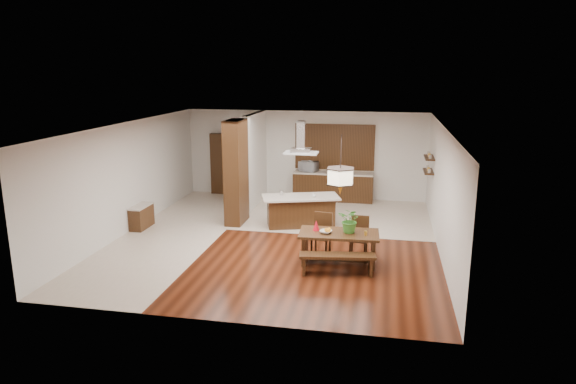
% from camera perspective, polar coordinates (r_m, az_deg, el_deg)
% --- Properties ---
extents(room_shell, '(9.00, 9.04, 2.92)m').
position_cam_1_polar(room_shell, '(12.70, -1.33, 3.62)').
color(room_shell, '#351509').
rests_on(room_shell, ground).
extents(tile_hallway, '(2.50, 9.00, 0.01)m').
position_cam_1_polar(tile_hallway, '(14.02, -12.37, -4.39)').
color(tile_hallway, beige).
rests_on(tile_hallway, ground).
extents(tile_kitchen, '(5.50, 4.00, 0.01)m').
position_cam_1_polar(tile_kitchen, '(15.38, 5.25, -2.52)').
color(tile_kitchen, beige).
rests_on(tile_kitchen, ground).
extents(soffit_band, '(8.00, 9.00, 0.02)m').
position_cam_1_polar(soffit_band, '(12.58, -1.35, 7.32)').
color(soffit_band, '#3E1B0F').
rests_on(soffit_band, room_shell).
extents(partition_pier, '(0.45, 1.00, 2.90)m').
position_cam_1_polar(partition_pier, '(14.30, -5.79, 2.19)').
color(partition_pier, black).
rests_on(partition_pier, ground).
extents(partition_stub, '(0.18, 2.40, 2.90)m').
position_cam_1_polar(partition_stub, '(16.28, -3.68, 3.63)').
color(partition_stub, silver).
rests_on(partition_stub, ground).
extents(hallway_console, '(0.37, 0.88, 0.63)m').
position_cam_1_polar(hallway_console, '(14.55, -15.97, -2.68)').
color(hallway_console, black).
rests_on(hallway_console, ground).
extents(hallway_doorway, '(1.10, 0.20, 2.10)m').
position_cam_1_polar(hallway_doorway, '(17.75, -6.84, 3.09)').
color(hallway_doorway, black).
rests_on(hallway_doorway, ground).
extents(rear_counter, '(2.60, 0.62, 0.95)m').
position_cam_1_polar(rear_counter, '(16.93, 5.03, 0.63)').
color(rear_counter, black).
rests_on(rear_counter, ground).
extents(kitchen_window, '(2.60, 0.08, 1.50)m').
position_cam_1_polar(kitchen_window, '(16.95, 5.21, 5.03)').
color(kitchen_window, '#A96232').
rests_on(kitchen_window, room_shell).
extents(shelf_lower, '(0.26, 0.90, 0.04)m').
position_cam_1_polar(shelf_lower, '(15.14, 15.33, 2.22)').
color(shelf_lower, black).
rests_on(shelf_lower, room_shell).
extents(shelf_upper, '(0.26, 0.90, 0.04)m').
position_cam_1_polar(shelf_upper, '(15.07, 15.42, 3.71)').
color(shelf_upper, black).
rests_on(shelf_upper, room_shell).
extents(dining_table, '(1.79, 0.96, 0.73)m').
position_cam_1_polar(dining_table, '(11.47, 5.67, -5.42)').
color(dining_table, black).
rests_on(dining_table, ground).
extents(dining_bench, '(1.64, 0.57, 0.45)m').
position_cam_1_polar(dining_bench, '(10.99, 5.49, -8.01)').
color(dining_bench, black).
rests_on(dining_bench, ground).
extents(dining_chair_left, '(0.49, 0.49, 0.98)m').
position_cam_1_polar(dining_chair_left, '(12.01, 3.69, -4.72)').
color(dining_chair_left, black).
rests_on(dining_chair_left, ground).
extents(dining_chair_right, '(0.44, 0.44, 0.93)m').
position_cam_1_polar(dining_chair_right, '(11.99, 7.87, -4.97)').
color(dining_chair_right, black).
rests_on(dining_chair_right, ground).
extents(pendant_lantern, '(0.64, 0.64, 1.31)m').
position_cam_1_polar(pendant_lantern, '(11.04, 5.88, 3.01)').
color(pendant_lantern, beige).
rests_on(pendant_lantern, room_shell).
extents(foliage_plant, '(0.65, 0.61, 0.57)m').
position_cam_1_polar(foliage_plant, '(11.35, 6.96, -3.14)').
color(foliage_plant, '#3A7B29').
rests_on(foliage_plant, dining_table).
extents(fruit_bowl, '(0.31, 0.31, 0.06)m').
position_cam_1_polar(fruit_bowl, '(11.33, 4.22, -4.43)').
color(fruit_bowl, '#BBB5A4').
rests_on(fruit_bowl, dining_table).
extents(napkin_cone, '(0.18, 0.18, 0.23)m').
position_cam_1_polar(napkin_cone, '(11.49, 3.15, -3.72)').
color(napkin_cone, red).
rests_on(napkin_cone, dining_table).
extents(gold_ornament, '(0.08, 0.08, 0.10)m').
position_cam_1_polar(gold_ornament, '(11.29, 8.63, -4.53)').
color(gold_ornament, gold).
rests_on(gold_ornament, dining_table).
extents(kitchen_island, '(2.26, 1.50, 0.86)m').
position_cam_1_polar(kitchen_island, '(14.13, 1.42, -2.09)').
color(kitchen_island, black).
rests_on(kitchen_island, ground).
extents(range_hood, '(0.90, 0.55, 0.87)m').
position_cam_1_polar(range_hood, '(13.73, 1.48, 6.08)').
color(range_hood, silver).
rests_on(range_hood, room_shell).
extents(island_cup, '(0.12, 0.12, 0.09)m').
position_cam_1_polar(island_cup, '(13.89, 2.88, -0.41)').
color(island_cup, white).
rests_on(island_cup, kitchen_island).
extents(microwave, '(0.69, 0.58, 0.32)m').
position_cam_1_polar(microwave, '(16.91, 2.28, 2.86)').
color(microwave, silver).
rests_on(microwave, rear_counter).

